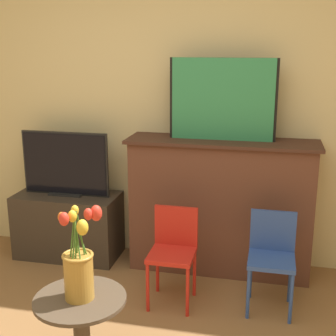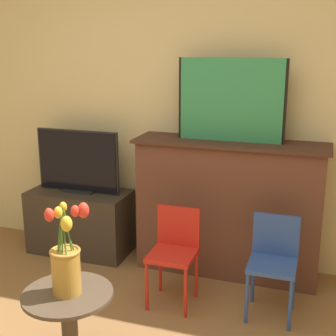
{
  "view_description": "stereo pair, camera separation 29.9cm",
  "coord_description": "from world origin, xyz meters",
  "px_view_note": "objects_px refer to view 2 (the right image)",
  "views": [
    {
      "loc": [
        0.84,
        -1.59,
        1.78
      ],
      "look_at": [
        0.19,
        1.26,
        1.0
      ],
      "focal_mm": 50.0,
      "sensor_mm": 36.0,
      "label": 1
    },
    {
      "loc": [
        1.13,
        -1.51,
        1.78
      ],
      "look_at": [
        0.19,
        1.26,
        1.0
      ],
      "focal_mm": 50.0,
      "sensor_mm": 36.0,
      "label": 2
    }
  ],
  "objects_px": {
    "tv_monitor": "(78,162)",
    "chair_blue": "(273,257)",
    "painting": "(231,100)",
    "chair_red": "(175,248)",
    "vase_tulips": "(66,261)"
  },
  "relations": [
    {
      "from": "tv_monitor",
      "to": "chair_blue",
      "type": "distance_m",
      "value": 1.81
    },
    {
      "from": "painting",
      "to": "chair_red",
      "type": "xyz_separation_m",
      "value": [
        -0.25,
        -0.57,
        -0.97
      ]
    },
    {
      "from": "chair_red",
      "to": "vase_tulips",
      "type": "bearing_deg",
      "value": -107.38
    },
    {
      "from": "chair_red",
      "to": "vase_tulips",
      "type": "height_order",
      "value": "vase_tulips"
    },
    {
      "from": "painting",
      "to": "vase_tulips",
      "type": "relative_size",
      "value": 1.6
    },
    {
      "from": "painting",
      "to": "chair_red",
      "type": "bearing_deg",
      "value": -113.67
    },
    {
      "from": "vase_tulips",
      "to": "chair_red",
      "type": "bearing_deg",
      "value": 72.62
    },
    {
      "from": "chair_red",
      "to": "tv_monitor",
      "type": "bearing_deg",
      "value": 152.98
    },
    {
      "from": "painting",
      "to": "vase_tulips",
      "type": "bearing_deg",
      "value": -109.83
    },
    {
      "from": "chair_blue",
      "to": "vase_tulips",
      "type": "height_order",
      "value": "vase_tulips"
    },
    {
      "from": "chair_red",
      "to": "vase_tulips",
      "type": "distance_m",
      "value": 1.02
    },
    {
      "from": "chair_blue",
      "to": "vase_tulips",
      "type": "relative_size",
      "value": 1.34
    },
    {
      "from": "tv_monitor",
      "to": "vase_tulips",
      "type": "bearing_deg",
      "value": -63.04
    },
    {
      "from": "chair_blue",
      "to": "painting",
      "type": "bearing_deg",
      "value": 129.7
    },
    {
      "from": "chair_red",
      "to": "vase_tulips",
      "type": "xyz_separation_m",
      "value": [
        -0.29,
        -0.93,
        0.29
      ]
    }
  ]
}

